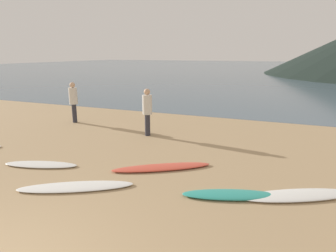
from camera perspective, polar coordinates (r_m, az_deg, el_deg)
ground_plane at (r=12.51m, az=4.86°, el=0.04°), size 120.00×120.00×0.20m
ocean_water at (r=63.34m, az=19.18°, el=10.58°), size 140.00×100.00×0.01m
surfboard_2 at (r=8.54m, az=-23.40°, el=-6.85°), size 2.02×1.04×0.07m
surfboard_3 at (r=6.93m, az=-17.41°, el=-11.14°), size 2.47×1.69×0.07m
surfboard_4 at (r=7.65m, az=-1.23°, el=-7.99°), size 2.42×1.80×0.08m
surfboard_5 at (r=6.40m, az=11.94°, el=-12.88°), size 2.04×1.15×0.09m
surfboard_6 at (r=6.82m, az=23.87°, el=-12.15°), size 2.45×1.68×0.07m
person_0 at (r=10.46m, az=-4.04°, el=3.45°), size 0.34×0.34×1.69m
person_2 at (r=13.10m, az=-17.86°, el=5.01°), size 0.35×0.35×1.72m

